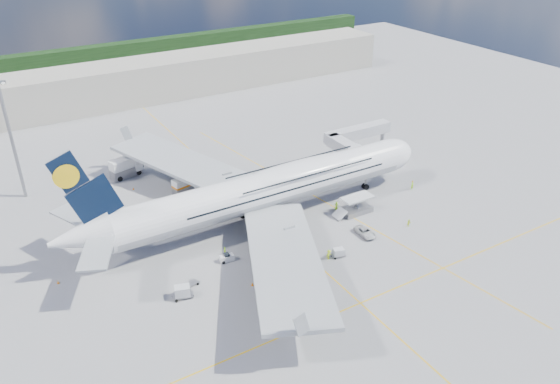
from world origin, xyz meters
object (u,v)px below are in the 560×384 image
crew_loader (409,223)px  cone_wing_left_outer (133,189)px  crew_tug (329,255)px  cone_wing_right_outer (252,284)px  light_mast (12,140)px  dolly_row_c (297,256)px  dolly_nose_far (338,252)px  catering_truck_outer (126,168)px  crew_nose (412,186)px  dolly_row_a (182,292)px  crew_van (337,206)px  cone_nose (413,181)px  dolly_nose_near (367,234)px  cone_wing_left_inner (193,192)px  baggage_tug (227,258)px  jet_bridge (354,140)px  airliner (268,189)px  dolly_row_b (271,291)px  catering_truck_inner (185,186)px  cone_tail (58,282)px  service_van (365,232)px  crew_wing (225,251)px  cargo_loader (356,207)px  cone_wing_right_inner (293,284)px

crew_loader → cone_wing_left_outer: size_ratio=3.06×
crew_tug → cone_wing_left_outer: crew_tug is taller
cone_wing_right_outer → cone_wing_left_outer: bearing=98.5°
light_mast → dolly_row_c: size_ratio=7.71×
dolly_nose_far → cone_wing_left_outer: (-23.71, 43.89, -0.62)m
light_mast → catering_truck_outer: 24.40m
catering_truck_outer → crew_nose: size_ratio=4.16×
dolly_row_a → crew_van: 39.17m
crew_tug → cone_nose: size_ratio=4.02×
dolly_nose_near → cone_wing_left_inner: size_ratio=4.40×
baggage_tug → crew_tug: (15.83, -8.80, 0.27)m
jet_bridge → dolly_nose_near: 31.23m
cone_wing_left_inner → cone_wing_left_outer: (-10.60, 8.37, -0.05)m
airliner → cone_wing_right_outer: (-12.87, -17.22, -6.59)m
light_mast → crew_loader: (62.38, -51.77, -12.37)m
dolly_row_b → crew_nose: crew_nose is taller
baggage_tug → catering_truck_inner: 27.90m
dolly_row_b → cone_wing_right_outer: 3.66m
dolly_nose_near → cone_tail: bearing=160.1°
service_van → crew_wing: bearing=166.6°
dolly_row_c → service_van: bearing=-22.5°
baggage_tug → crew_van: crew_van is taller
catering_truck_outer → dolly_row_b: bearing=-94.9°
cargo_loader → dolly_nose_near: bearing=-113.5°
cargo_loader → crew_tug: size_ratio=4.44×
catering_truck_inner → cone_wing_right_inner: bearing=-98.2°
airliner → dolly_nose_near: bearing=-48.4°
jet_bridge → cargo_loader: (-12.99, -18.04, -5.60)m
service_van → crew_van: 10.67m
jet_bridge → crew_wing: (-42.40, -17.72, -6.08)m
crew_nose → cone_wing_left_inner: size_ratio=2.93×
cone_wing_right_inner → baggage_tug: bearing=118.4°
baggage_tug → catering_truck_outer: 42.49m
service_van → dolly_row_b: bearing=-162.9°
cargo_loader → dolly_row_b: cargo_loader is taller
crew_nose → cone_tail: bearing=169.8°
crew_loader → cone_wing_right_outer: (-34.99, -0.44, -0.56)m
crew_wing → cone_tail: bearing=86.1°
jet_bridge → dolly_nose_near: (-16.36, -25.79, -6.54)m
dolly_nose_far → cone_wing_left_outer: size_ratio=5.23×
cone_nose → cone_tail: bearing=177.9°
cargo_loader → dolly_row_a: cargo_loader is taller
crew_tug → cone_tail: (-42.85, 17.53, -0.68)m
jet_bridge → cone_wing_right_outer: bearing=-146.4°
cone_wing_right_outer → cone_tail: same height
cargo_loader → service_van: (-3.70, -7.61, -0.56)m
dolly_row_c → catering_truck_inner: size_ratio=0.52×
dolly_nose_far → catering_truck_inner: size_ratio=0.45×
dolly_nose_far → cone_wing_left_inner: (-13.11, 35.52, -0.57)m
light_mast → service_van: (53.11, -49.71, -12.51)m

